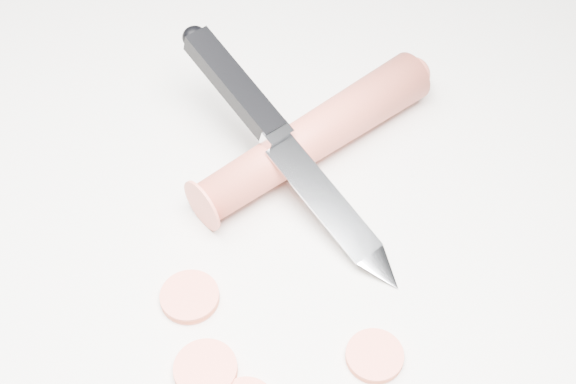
{
  "coord_description": "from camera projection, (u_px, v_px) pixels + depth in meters",
  "views": [
    {
      "loc": [
        0.01,
        -0.28,
        0.44
      ],
      "look_at": [
        0.02,
        0.06,
        0.02
      ],
      "focal_mm": 50.0,
      "sensor_mm": 36.0,
      "label": 1
    }
  ],
  "objects": [
    {
      "name": "carrot_slice_1",
      "position": [
        206.0,
        370.0,
        0.47
      ],
      "size": [
        0.04,
        0.04,
        0.01
      ],
      "primitive_type": "cylinder",
      "color": "#E3624A",
      "rests_on": "ground"
    },
    {
      "name": "carrot_slice_4",
      "position": [
        190.0,
        297.0,
        0.5
      ],
      "size": [
        0.04,
        0.04,
        0.01
      ],
      "primitive_type": "cylinder",
      "color": "#E3624A",
      "rests_on": "ground"
    },
    {
      "name": "ground",
      "position": [
        256.0,
        280.0,
        0.52
      ],
      "size": [
        2.4,
        2.4,
        0.0
      ],
      "primitive_type": "plane",
      "color": "beige",
      "rests_on": "ground"
    },
    {
      "name": "carrot",
      "position": [
        314.0,
        136.0,
        0.57
      ],
      "size": [
        0.18,
        0.15,
        0.03
      ],
      "primitive_type": "cylinder",
      "rotation": [
        1.57,
        0.0,
        -0.9
      ],
      "color": "#BB4634",
      "rests_on": "ground"
    },
    {
      "name": "kitchen_knife",
      "position": [
        289.0,
        148.0,
        0.54
      ],
      "size": [
        0.16,
        0.19,
        0.08
      ],
      "primitive_type": null,
      "color": "silver",
      "rests_on": "ground"
    },
    {
      "name": "carrot_slice_0",
      "position": [
        375.0,
        356.0,
        0.48
      ],
      "size": [
        0.03,
        0.03,
        0.01
      ],
      "primitive_type": "cylinder",
      "color": "#E3624A",
      "rests_on": "ground"
    }
  ]
}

